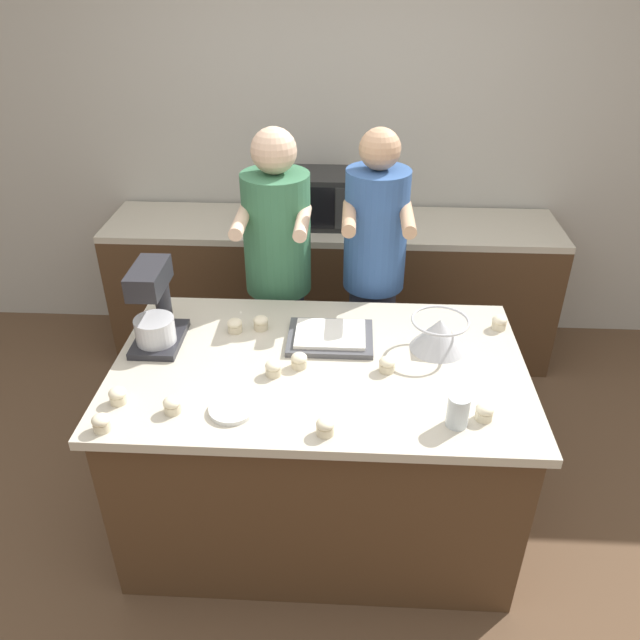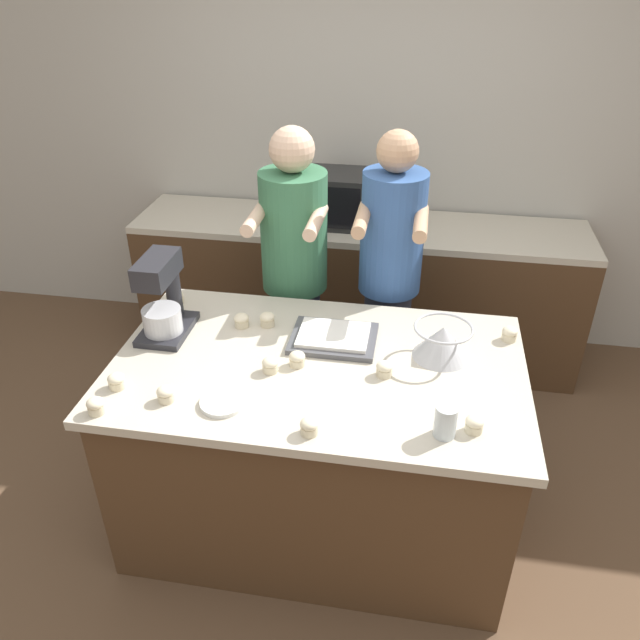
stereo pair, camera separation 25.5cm
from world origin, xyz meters
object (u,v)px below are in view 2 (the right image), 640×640
at_px(mixing_bowl, 442,341).
at_px(cupcake_9, 96,406).
at_px(microwave_oven, 345,199).
at_px(small_plate, 223,403).
at_px(cupcake_7, 309,426).
at_px(cupcake_8, 297,359).
at_px(cupcake_1, 510,334).
at_px(person_right, 389,286).
at_px(cupcake_0, 116,381).
at_px(cupcake_10, 384,369).
at_px(cupcake_4, 474,424).
at_px(cupcake_11, 242,320).
at_px(cupcake_5, 177,297).
at_px(drinking_glass, 446,421).
at_px(cupcake_6, 270,365).
at_px(stand_mixer, 163,300).
at_px(person_left, 295,280).
at_px(cupcake_3, 166,394).
at_px(cupcake_2, 267,319).
at_px(baking_tray, 334,337).

bearing_deg(mixing_bowl, cupcake_9, -154.81).
bearing_deg(microwave_oven, small_plate, -96.77).
bearing_deg(cupcake_7, cupcake_9, -178.52).
bearing_deg(cupcake_8, cupcake_1, 21.47).
xyz_separation_m(person_right, cupcake_1, (0.56, -0.42, 0.04)).
distance_m(small_plate, cupcake_0, 0.44).
bearing_deg(cupcake_10, cupcake_4, -39.29).
bearing_deg(cupcake_11, cupcake_4, -28.34).
height_order(cupcake_5, cupcake_7, same).
relative_size(cupcake_0, cupcake_1, 1.00).
distance_m(drinking_glass, cupcake_11, 1.08).
height_order(drinking_glass, cupcake_4, drinking_glass).
xyz_separation_m(person_right, microwave_oven, (-0.33, 0.75, 0.18)).
relative_size(cupcake_4, cupcake_6, 1.00).
bearing_deg(cupcake_7, cupcake_6, 123.34).
bearing_deg(drinking_glass, person_right, 104.28).
bearing_deg(cupcake_10, stand_mixer, 170.78).
xyz_separation_m(cupcake_1, cupcake_10, (-0.52, -0.36, 0.00)).
relative_size(person_right, microwave_oven, 3.76).
relative_size(cupcake_1, cupcake_6, 1.00).
height_order(person_left, cupcake_8, person_left).
distance_m(person_left, cupcake_3, 1.12).
height_order(person_right, cupcake_5, person_right).
relative_size(cupcake_0, cupcake_2, 1.00).
distance_m(stand_mixer, cupcake_0, 0.44).
xyz_separation_m(cupcake_1, cupcake_9, (-1.56, -0.77, 0.00)).
height_order(person_right, cupcake_11, person_right).
height_order(cupcake_3, cupcake_7, same).
xyz_separation_m(cupcake_1, cupcake_4, (-0.18, -0.64, 0.00)).
distance_m(drinking_glass, cupcake_10, 0.40).
xyz_separation_m(cupcake_0, cupcake_9, (-0.01, -0.16, 0.00)).
distance_m(mixing_bowl, cupcake_10, 0.29).
relative_size(cupcake_5, cupcake_11, 1.00).
bearing_deg(cupcake_3, cupcake_7, -9.00).
relative_size(cupcake_0, cupcake_11, 1.00).
xyz_separation_m(mixing_bowl, cupcake_1, (0.30, 0.18, -0.04)).
bearing_deg(drinking_glass, small_plate, 177.96).
bearing_deg(cupcake_10, small_plate, -153.83).
relative_size(stand_mixer, cupcake_4, 5.58).
distance_m(cupcake_7, cupcake_10, 0.46).
bearing_deg(drinking_glass, cupcake_10, 126.95).
xyz_separation_m(small_plate, cupcake_3, (-0.22, -0.01, 0.02)).
height_order(person_right, mixing_bowl, person_right).
xyz_separation_m(person_left, stand_mixer, (-0.46, -0.62, 0.18)).
height_order(baking_tray, microwave_oven, microwave_oven).
distance_m(mixing_bowl, cupcake_1, 0.35).
height_order(stand_mixer, cupcake_2, stand_mixer).
height_order(baking_tray, cupcake_8, cupcake_8).
height_order(mixing_bowl, cupcake_4, mixing_bowl).
distance_m(person_left, cupcake_9, 1.30).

